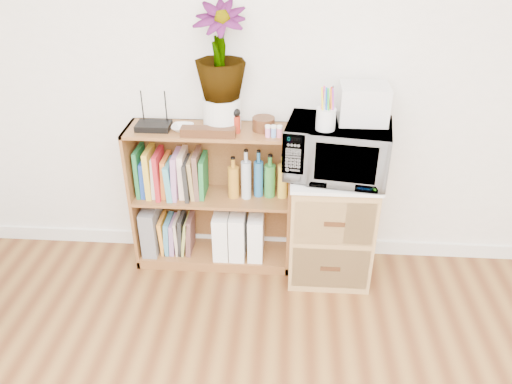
{
  "coord_description": "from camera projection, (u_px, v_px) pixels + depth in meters",
  "views": [
    {
      "loc": [
        0.12,
        -0.61,
        2.09
      ],
      "look_at": [
        -0.06,
        1.95,
        0.62
      ],
      "focal_mm": 35.0,
      "sensor_mm": 36.0,
      "label": 1
    }
  ],
  "objects": [
    {
      "name": "file_box",
      "position": [
        152.0,
        228.0,
        3.32
      ],
      "size": [
        0.1,
        0.26,
        0.32
      ],
      "primitive_type": "cube",
      "color": "slate",
      "rests_on": "bookshelf"
    },
    {
      "name": "liquor_bottles",
      "position": [
        266.0,
        177.0,
        3.07
      ],
      "size": [
        0.45,
        0.07,
        0.32
      ],
      "color": "#B77B22",
      "rests_on": "bookshelf"
    },
    {
      "name": "kokeshi_doll",
      "position": [
        236.0,
        124.0,
        2.87
      ],
      "size": [
        0.04,
        0.04,
        0.1
      ],
      "primitive_type": "cylinder",
      "color": "maroon",
      "rests_on": "bookshelf"
    },
    {
      "name": "potted_plant",
      "position": [
        220.0,
        52.0,
        2.72
      ],
      "size": [
        0.29,
        0.29,
        0.52
      ],
      "primitive_type": "imported",
      "color": "#34722D",
      "rests_on": "plant_pot"
    },
    {
      "name": "magazine_holder_right",
      "position": [
        256.0,
        234.0,
        3.27
      ],
      "size": [
        0.1,
        0.24,
        0.31
      ],
      "primitive_type": "cube",
      "color": "white",
      "rests_on": "bookshelf"
    },
    {
      "name": "lower_books",
      "position": [
        178.0,
        233.0,
        3.33
      ],
      "size": [
        0.22,
        0.19,
        0.27
      ],
      "color": "orange",
      "rests_on": "bookshelf"
    },
    {
      "name": "cookbooks",
      "position": [
        171.0,
        175.0,
        3.11
      ],
      "size": [
        0.43,
        0.2,
        0.31
      ],
      "color": "#1C6C36",
      "rests_on": "bookshelf"
    },
    {
      "name": "plant_pot",
      "position": [
        222.0,
        113.0,
        2.9
      ],
      "size": [
        0.22,
        0.22,
        0.19
      ],
      "primitive_type": "cylinder",
      "color": "silver",
      "rests_on": "bookshelf"
    },
    {
      "name": "router",
      "position": [
        154.0,
        126.0,
        2.93
      ],
      "size": [
        0.2,
        0.14,
        0.04
      ],
      "primitive_type": "cube",
      "color": "black",
      "rests_on": "bookshelf"
    },
    {
      "name": "magazine_holder_left",
      "position": [
        222.0,
        232.0,
        3.28
      ],
      "size": [
        0.1,
        0.25,
        0.31
      ],
      "primitive_type": "cube",
      "color": "white",
      "rests_on": "bookshelf"
    },
    {
      "name": "skirting_board",
      "position": [
        267.0,
        242.0,
        3.48
      ],
      "size": [
        4.0,
        0.02,
        0.1
      ],
      "primitive_type": "cube",
      "color": "white",
      "rests_on": "ground"
    },
    {
      "name": "magazine_holder_mid",
      "position": [
        238.0,
        233.0,
        3.28
      ],
      "size": [
        0.1,
        0.25,
        0.32
      ],
      "primitive_type": "cube",
      "color": "white",
      "rests_on": "bookshelf"
    },
    {
      "name": "small_appliance",
      "position": [
        363.0,
        103.0,
        2.75
      ],
      "size": [
        0.26,
        0.22,
        0.21
      ],
      "primitive_type": "cube",
      "color": "silver",
      "rests_on": "microwave"
    },
    {
      "name": "pen_cup",
      "position": [
        326.0,
        119.0,
        2.68
      ],
      "size": [
        0.11,
        0.11,
        0.12
      ],
      "primitive_type": "cylinder",
      "color": "silver",
      "rests_on": "microwave"
    },
    {
      "name": "wicker_unit",
      "position": [
        330.0,
        226.0,
        3.12
      ],
      "size": [
        0.5,
        0.45,
        0.7
      ],
      "primitive_type": "cube",
      "color": "#9E7542",
      "rests_on": "ground"
    },
    {
      "name": "bookshelf",
      "position": [
        212.0,
        199.0,
        3.17
      ],
      "size": [
        1.0,
        0.3,
        0.95
      ],
      "primitive_type": "cube",
      "color": "brown",
      "rests_on": "ground"
    },
    {
      "name": "trinket_box",
      "position": [
        208.0,
        132.0,
        2.84
      ],
      "size": [
        0.31,
        0.08,
        0.05
      ],
      "primitive_type": "cube",
      "color": "#351D0E",
      "rests_on": "bookshelf"
    },
    {
      "name": "paint_jars",
      "position": [
        274.0,
        133.0,
        2.82
      ],
      "size": [
        0.1,
        0.04,
        0.05
      ],
      "primitive_type": "cube",
      "color": "pink",
      "rests_on": "bookshelf"
    },
    {
      "name": "white_bowl",
      "position": [
        183.0,
        128.0,
        2.91
      ],
      "size": [
        0.13,
        0.13,
        0.03
      ],
      "primitive_type": "imported",
      "color": "silver",
      "rests_on": "bookshelf"
    },
    {
      "name": "microwave",
      "position": [
        337.0,
        150.0,
        2.85
      ],
      "size": [
        0.63,
        0.47,
        0.32
      ],
      "primitive_type": "imported",
      "rotation": [
        0.0,
        0.0,
        -0.15
      ],
      "color": "white",
      "rests_on": "wicker_unit"
    },
    {
      "name": "wooden_bowl",
      "position": [
        263.0,
        124.0,
        2.91
      ],
      "size": [
        0.13,
        0.13,
        0.08
      ],
      "primitive_type": "cylinder",
      "color": "#3D2410",
      "rests_on": "bookshelf"
    }
  ]
}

